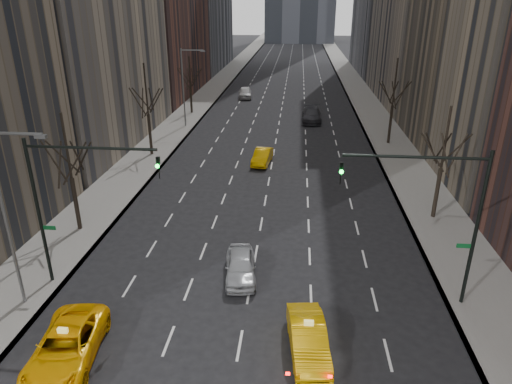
# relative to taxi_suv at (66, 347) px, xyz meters

# --- Properties ---
(sidewalk_left) EXTENTS (4.50, 320.00, 0.15)m
(sidewalk_left) POSITION_rel_taxi_suv_xyz_m (-5.09, 63.60, -0.67)
(sidewalk_left) COLOR slate
(sidewalk_left) RESTS_ON ground
(sidewalk_right) EXTENTS (4.50, 320.00, 0.15)m
(sidewalk_right) POSITION_rel_taxi_suv_xyz_m (19.41, 63.60, -0.67)
(sidewalk_right) COLOR slate
(sidewalk_right) RESTS_ON ground
(tree_lw_b) EXTENTS (3.36, 3.50, 7.82)m
(tree_lw_b) POSITION_rel_taxi_suv_xyz_m (-4.84, 11.60, 2.97)
(tree_lw_b) COLOR black
(tree_lw_b) RESTS_ON ground
(tree_lw_c) EXTENTS (3.36, 3.50, 8.74)m
(tree_lw_c) POSITION_rel_taxi_suv_xyz_m (-4.84, 27.60, 3.29)
(tree_lw_c) COLOR black
(tree_lw_c) RESTS_ON ground
(tree_lw_d) EXTENTS (3.36, 3.50, 7.36)m
(tree_lw_d) POSITION_rel_taxi_suv_xyz_m (-4.84, 45.60, 2.81)
(tree_lw_d) COLOR black
(tree_lw_d) RESTS_ON ground
(tree_rw_b) EXTENTS (3.36, 3.50, 7.82)m
(tree_rw_b) POSITION_rel_taxi_suv_xyz_m (19.16, 15.60, 2.97)
(tree_rw_b) COLOR black
(tree_rw_b) RESTS_ON ground
(tree_rw_c) EXTENTS (3.36, 3.50, 8.74)m
(tree_rw_c) POSITION_rel_taxi_suv_xyz_m (19.16, 33.60, 3.29)
(tree_rw_c) COLOR black
(tree_rw_c) RESTS_ON ground
(traffic_mast_left) EXTENTS (6.69, 0.39, 8.00)m
(traffic_mast_left) POSITION_rel_taxi_suv_xyz_m (-1.95, 5.60, 4.74)
(traffic_mast_left) COLOR black
(traffic_mast_left) RESTS_ON ground
(traffic_mast_right) EXTENTS (6.69, 0.39, 8.00)m
(traffic_mast_right) POSITION_rel_taxi_suv_xyz_m (16.27, 5.60, 4.74)
(traffic_mast_right) COLOR black
(traffic_mast_right) RESTS_ON ground
(streetlight_near) EXTENTS (2.83, 0.22, 9.00)m
(streetlight_near) POSITION_rel_taxi_suv_xyz_m (-3.68, 3.60, 4.87)
(streetlight_near) COLOR slate
(streetlight_near) RESTS_ON ground
(streetlight_far) EXTENTS (2.83, 0.22, 9.00)m
(streetlight_far) POSITION_rel_taxi_suv_xyz_m (-3.68, 38.60, 4.87)
(streetlight_far) COLOR slate
(streetlight_far) RESTS_ON ground
(taxi_suv) EXTENTS (3.13, 5.64, 1.49)m
(taxi_suv) POSITION_rel_taxi_suv_xyz_m (0.00, 0.00, 0.00)
(taxi_suv) COLOR #FFB505
(taxi_suv) RESTS_ON ground
(taxi_sedan) EXTENTS (2.03, 4.50, 1.43)m
(taxi_sedan) POSITION_rel_taxi_suv_xyz_m (10.16, 1.50, -0.03)
(taxi_sedan) COLOR #DFA104
(taxi_sedan) RESTS_ON ground
(silver_sedan_ahead) EXTENTS (2.17, 4.30, 1.41)m
(silver_sedan_ahead) POSITION_rel_taxi_suv_xyz_m (6.54, 7.03, -0.04)
(silver_sedan_ahead) COLOR #A4A6AC
(silver_sedan_ahead) RESTS_ON ground
(far_taxi) EXTENTS (1.90, 4.30, 1.37)m
(far_taxi) POSITION_rel_taxi_suv_xyz_m (6.26, 26.12, -0.06)
(far_taxi) COLOR #EEAD05
(far_taxi) RESTS_ON ground
(far_suv_grey) EXTENTS (2.39, 5.86, 1.70)m
(far_suv_grey) POSITION_rel_taxi_suv_xyz_m (11.20, 42.75, 0.10)
(far_suv_grey) COLOR #2A2A2F
(far_suv_grey) RESTS_ON ground
(far_car_white) EXTENTS (2.43, 5.01, 1.65)m
(far_car_white) POSITION_rel_taxi_suv_xyz_m (1.15, 56.88, 0.08)
(far_car_white) COLOR silver
(far_car_white) RESTS_ON ground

